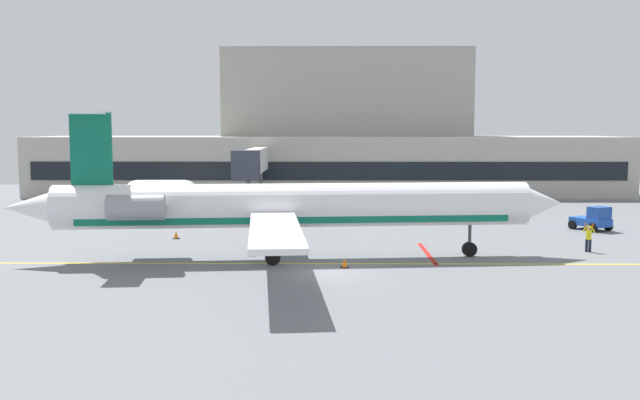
{
  "coord_description": "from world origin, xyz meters",
  "views": [
    {
      "loc": [
        -0.13,
        -38.17,
        7.97
      ],
      "look_at": [
        -0.61,
        10.07,
        3.0
      ],
      "focal_mm": 39.65,
      "sensor_mm": 36.0,
      "label": 1
    }
  ],
  "objects": [
    {
      "name": "pushback_tractor",
      "position": [
        -8.3,
        27.51,
        1.0
      ],
      "size": [
        3.89,
        3.42,
        2.23
      ],
      "color": "#19389E",
      "rests_on": "ground"
    },
    {
      "name": "terminal_building",
      "position": [
        0.69,
        48.15,
        6.21
      ],
      "size": [
        68.99,
        15.61,
        17.44
      ],
      "color": "#ADA89E",
      "rests_on": "ground"
    },
    {
      "name": "jet_bridge_west",
      "position": [
        -7.36,
        31.05,
        4.56
      ],
      "size": [
        2.4,
        16.49,
        5.94
      ],
      "color": "silver",
      "rests_on": "ground"
    },
    {
      "name": "safety_cone_alpha",
      "position": [
        0.89,
        1.54,
        0.25
      ],
      "size": [
        0.47,
        0.47,
        0.55
      ],
      "color": "orange",
      "rests_on": "ground"
    },
    {
      "name": "marshaller",
      "position": [
        16.68,
        6.79,
        0.94
      ],
      "size": [
        0.76,
        0.5,
        1.86
      ],
      "color": "#191E33",
      "rests_on": "ground"
    },
    {
      "name": "regional_jet",
      "position": [
        -2.57,
        4.02,
        3.26
      ],
      "size": [
        33.75,
        27.83,
        8.93
      ],
      "color": "white",
      "rests_on": "ground"
    },
    {
      "name": "ground",
      "position": [
        0.0,
        0.0,
        -0.05
      ],
      "size": [
        120.0,
        120.0,
        0.11
      ],
      "color": "slate"
    },
    {
      "name": "fuel_tank",
      "position": [
        -16.36,
        30.37,
        1.58
      ],
      "size": [
        7.19,
        2.69,
        2.86
      ],
      "color": "white",
      "rests_on": "ground"
    },
    {
      "name": "safety_cone_bravo",
      "position": [
        -4.8,
        5.19,
        0.25
      ],
      "size": [
        0.47,
        0.47,
        0.55
      ],
      "color": "orange",
      "rests_on": "ground"
    },
    {
      "name": "safety_cone_charlie",
      "position": [
        -10.98,
        11.91,
        0.25
      ],
      "size": [
        0.47,
        0.47,
        0.55
      ],
      "color": "orange",
      "rests_on": "ground"
    },
    {
      "name": "baggage_tug",
      "position": [
        10.74,
        22.3,
        0.93
      ],
      "size": [
        3.31,
        3.89,
        2.02
      ],
      "color": "#1E4CB2",
      "rests_on": "ground"
    },
    {
      "name": "belt_loader",
      "position": [
        20.56,
        16.36,
        0.87
      ],
      "size": [
        3.04,
        3.3,
        1.89
      ],
      "color": "#1E4CB2",
      "rests_on": "ground"
    }
  ]
}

